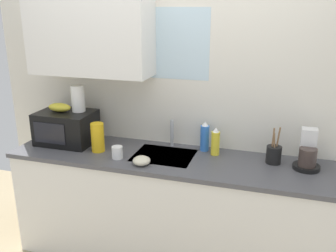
# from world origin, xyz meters

# --- Properties ---
(kitchen_wall_assembly) EXTENTS (3.26, 0.42, 2.50)m
(kitchen_wall_assembly) POSITION_xyz_m (-0.13, 0.31, 1.36)
(kitchen_wall_assembly) COLOR silver
(kitchen_wall_assembly) RESTS_ON ground
(counter_unit) EXTENTS (2.49, 0.63, 0.90)m
(counter_unit) POSITION_xyz_m (-0.00, 0.00, 0.46)
(counter_unit) COLOR white
(counter_unit) RESTS_ON ground
(sink_faucet) EXTENTS (0.03, 0.03, 0.22)m
(sink_faucet) POSITION_xyz_m (-0.04, 0.24, 1.01)
(sink_faucet) COLOR #B2B5BA
(sink_faucet) RESTS_ON counter_unit
(microwave) EXTENTS (0.46, 0.35, 0.27)m
(microwave) POSITION_xyz_m (-0.91, 0.05, 1.04)
(microwave) COLOR black
(microwave) RESTS_ON counter_unit
(banana_bunch) EXTENTS (0.20, 0.11, 0.07)m
(banana_bunch) POSITION_xyz_m (-0.96, 0.05, 1.20)
(banana_bunch) COLOR gold
(banana_bunch) RESTS_ON microwave
(paper_towel_roll) EXTENTS (0.11, 0.11, 0.22)m
(paper_towel_roll) POSITION_xyz_m (-0.81, 0.10, 1.28)
(paper_towel_roll) COLOR white
(paper_towel_roll) RESTS_ON microwave
(coffee_maker) EXTENTS (0.19, 0.21, 0.28)m
(coffee_maker) POSITION_xyz_m (1.01, 0.11, 1.00)
(coffee_maker) COLOR black
(coffee_maker) RESTS_ON counter_unit
(dish_soap_bottle_blue) EXTENTS (0.07, 0.07, 0.24)m
(dish_soap_bottle_blue) POSITION_xyz_m (0.24, 0.21, 1.01)
(dish_soap_bottle_blue) COLOR blue
(dish_soap_bottle_blue) RESTS_ON counter_unit
(dish_soap_bottle_yellow) EXTENTS (0.07, 0.07, 0.22)m
(dish_soap_bottle_yellow) POSITION_xyz_m (0.34, 0.15, 1.00)
(dish_soap_bottle_yellow) COLOR yellow
(dish_soap_bottle_yellow) RESTS_ON counter_unit
(cereal_canister) EXTENTS (0.10, 0.10, 0.23)m
(cereal_canister) POSITION_xyz_m (-0.57, -0.05, 1.02)
(cereal_canister) COLOR gold
(cereal_canister) RESTS_ON counter_unit
(mug_white) EXTENTS (0.08, 0.08, 0.09)m
(mug_white) POSITION_xyz_m (-0.36, -0.14, 0.95)
(mug_white) COLOR white
(mug_white) RESTS_ON counter_unit
(utensil_crock) EXTENTS (0.11, 0.11, 0.28)m
(utensil_crock) POSITION_xyz_m (0.78, 0.12, 0.97)
(utensil_crock) COLOR black
(utensil_crock) RESTS_ON counter_unit
(small_bowl) EXTENTS (0.13, 0.13, 0.06)m
(small_bowl) POSITION_xyz_m (-0.14, -0.20, 0.93)
(small_bowl) COLOR beige
(small_bowl) RESTS_ON counter_unit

